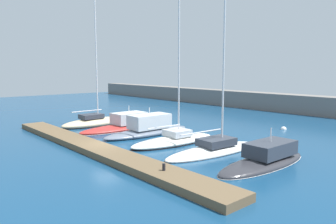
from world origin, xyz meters
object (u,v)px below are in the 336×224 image
object	(u,v)px
dock_bollard	(164,167)
sailboat_sand_nearest	(96,122)
motorboat_slate_third	(149,128)
sailboat_ivory_fourth	(174,139)
motorboat_red_second	(124,125)
sailboat_white_fifth	(214,149)
mooring_buoy_white	(284,129)
motorboat_charcoal_sixth	(265,160)

from	to	relation	value
dock_bollard	sailboat_sand_nearest	bearing A→B (deg)	162.61
motorboat_slate_third	sailboat_ivory_fourth	xyz separation A→B (m)	(4.71, -0.76, -0.28)
motorboat_red_second	sailboat_ivory_fourth	size ratio (longest dim) A/B	0.60
sailboat_white_fifth	dock_bollard	distance (m)	7.44
sailboat_ivory_fourth	dock_bollard	world-z (taller)	sailboat_ivory_fourth
sailboat_white_fifth	sailboat_ivory_fourth	bearing A→B (deg)	96.49
mooring_buoy_white	dock_bollard	xyz separation A→B (m)	(3.79, -20.71, 0.72)
mooring_buoy_white	sailboat_white_fifth	bearing A→B (deg)	-83.21
motorboat_red_second	dock_bollard	world-z (taller)	motorboat_red_second
mooring_buoy_white	dock_bollard	size ratio (longest dim) A/B	1.45
motorboat_charcoal_sixth	mooring_buoy_white	size ratio (longest dim) A/B	14.56
sailboat_ivory_fourth	dock_bollard	xyz separation A→B (m)	(6.72, -6.88, 0.36)
motorboat_charcoal_sixth	mooring_buoy_white	xyz separation A→B (m)	(-6.24, 13.41, -0.34)
motorboat_slate_third	sailboat_white_fifth	bearing A→B (deg)	-92.43
motorboat_red_second	sailboat_ivory_fourth	world-z (taller)	sailboat_ivory_fourth
sailboat_ivory_fourth	mooring_buoy_white	size ratio (longest dim) A/B	27.31
sailboat_sand_nearest	motorboat_red_second	distance (m)	4.48
motorboat_slate_third	dock_bollard	xyz separation A→B (m)	(11.43, -7.64, 0.08)
sailboat_white_fifth	dock_bollard	world-z (taller)	sailboat_white_fifth
sailboat_ivory_fourth	mooring_buoy_white	bearing A→B (deg)	-9.05
motorboat_slate_third	motorboat_charcoal_sixth	bearing A→B (deg)	-90.52
motorboat_slate_third	mooring_buoy_white	bearing A→B (deg)	-29.39
motorboat_red_second	sailboat_ivory_fourth	distance (m)	8.98
motorboat_charcoal_sixth	sailboat_sand_nearest	bearing A→B (deg)	93.07
sailboat_sand_nearest	mooring_buoy_white	bearing A→B (deg)	-49.23
sailboat_ivory_fourth	sailboat_white_fifth	distance (m)	4.55
sailboat_sand_nearest	sailboat_white_fifth	distance (m)	17.86
sailboat_sand_nearest	motorboat_red_second	bearing A→B (deg)	-76.15
sailboat_sand_nearest	sailboat_ivory_fourth	distance (m)	13.31
motorboat_slate_third	motorboat_charcoal_sixth	world-z (taller)	motorboat_slate_third
sailboat_sand_nearest	motorboat_red_second	world-z (taller)	sailboat_sand_nearest
sailboat_sand_nearest	motorboat_charcoal_sixth	xyz separation A→B (m)	(22.46, 1.03, -0.06)
motorboat_slate_third	dock_bollard	world-z (taller)	motorboat_slate_third
motorboat_charcoal_sixth	sailboat_ivory_fourth	bearing A→B (deg)	93.05
sailboat_ivory_fourth	sailboat_white_fifth	size ratio (longest dim) A/B	0.97
sailboat_sand_nearest	sailboat_white_fifth	xyz separation A→B (m)	(17.84, 0.83, -0.13)
dock_bollard	sailboat_white_fifth	bearing A→B (deg)	107.03
motorboat_charcoal_sixth	mooring_buoy_white	world-z (taller)	motorboat_charcoal_sixth
sailboat_ivory_fourth	motorboat_red_second	bearing A→B (deg)	89.50
motorboat_red_second	motorboat_slate_third	bearing A→B (deg)	-87.84
sailboat_sand_nearest	dock_bollard	distance (m)	20.97
mooring_buoy_white	motorboat_charcoal_sixth	bearing A→B (deg)	-65.06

